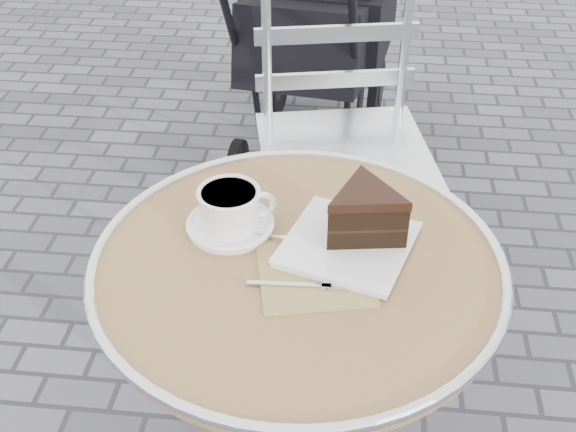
# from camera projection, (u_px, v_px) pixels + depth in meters

# --- Properties ---
(cafe_table) EXTENTS (0.72, 0.72, 0.74)m
(cafe_table) POSITION_uv_depth(u_px,v_px,m) (297.00, 328.00, 1.33)
(cafe_table) COLOR silver
(cafe_table) RESTS_ON ground
(cappuccino_set) EXTENTS (0.18, 0.16, 0.08)m
(cappuccino_set) POSITION_uv_depth(u_px,v_px,m) (231.00, 212.00, 1.29)
(cappuccino_set) COLOR white
(cappuccino_set) RESTS_ON cafe_table
(cake_plate_set) EXTENTS (0.31, 0.31, 0.11)m
(cake_plate_set) POSITION_uv_depth(u_px,v_px,m) (360.00, 221.00, 1.24)
(cake_plate_set) COLOR #A08258
(cake_plate_set) RESTS_ON cafe_table
(bistro_chair) EXTENTS (0.53, 0.53, 0.99)m
(bistro_chair) POSITION_uv_depth(u_px,v_px,m) (340.00, 100.00, 1.96)
(bistro_chair) COLOR silver
(bistro_chair) RESTS_ON ground
(baby_stroller) EXTENTS (0.58, 1.06, 1.04)m
(baby_stroller) POSITION_uv_depth(u_px,v_px,m) (317.00, 34.00, 2.70)
(baby_stroller) COLOR black
(baby_stroller) RESTS_ON ground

